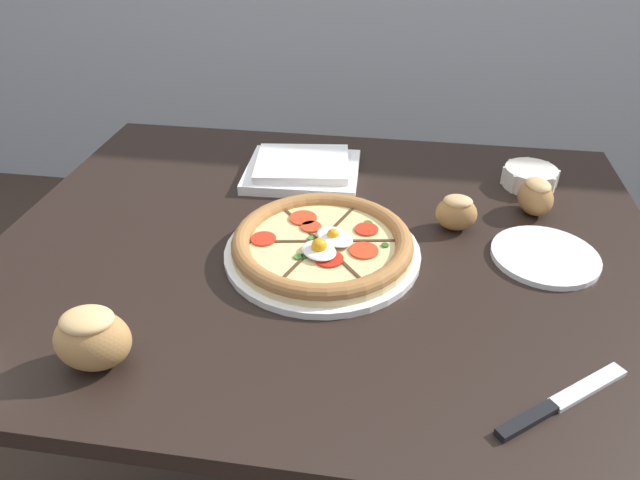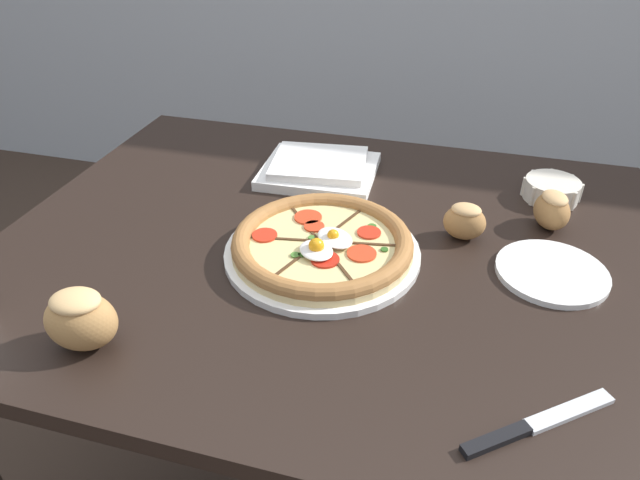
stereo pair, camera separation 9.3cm
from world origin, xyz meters
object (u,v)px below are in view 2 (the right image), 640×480
(dining_table, at_px, (329,289))
(knife_main, at_px, (537,424))
(side_saucer, at_px, (552,271))
(bread_piece_mid, at_px, (465,221))
(ramekin_bowl, at_px, (552,189))
(bread_piece_far, at_px, (80,319))
(pizza, at_px, (320,245))
(bread_piece_near, at_px, (552,209))
(napkin_folded, at_px, (319,168))

(dining_table, height_order, knife_main, knife_main)
(side_saucer, bearing_deg, knife_main, -95.97)
(bread_piece_mid, bearing_deg, ramekin_bowl, 50.17)
(dining_table, distance_m, side_saucer, 0.38)
(bread_piece_far, xyz_separation_m, knife_main, (0.58, 0.02, -0.04))
(ramekin_bowl, bearing_deg, pizza, -141.29)
(bread_piece_near, height_order, bread_piece_mid, bread_piece_near)
(pizza, xyz_separation_m, bread_piece_far, (-0.25, -0.29, 0.03))
(ramekin_bowl, height_order, knife_main, ramekin_bowl)
(napkin_folded, bearing_deg, pizza, -74.08)
(napkin_folded, xyz_separation_m, bread_piece_near, (0.45, -0.08, 0.02))
(napkin_folded, bearing_deg, knife_main, -52.64)
(napkin_folded, bearing_deg, side_saucer, -27.21)
(bread_piece_near, bearing_deg, ramekin_bowl, 85.35)
(pizza, height_order, bread_piece_mid, bread_piece_mid)
(bread_piece_mid, height_order, bread_piece_far, bread_piece_far)
(knife_main, bearing_deg, napkin_folded, 89.01)
(dining_table, xyz_separation_m, ramekin_bowl, (0.37, 0.26, 0.13))
(bread_piece_near, xyz_separation_m, bread_piece_far, (-0.61, -0.48, 0.01))
(ramekin_bowl, relative_size, knife_main, 0.63)
(napkin_folded, xyz_separation_m, bread_piece_far, (-0.17, -0.56, 0.03))
(dining_table, xyz_separation_m, bread_piece_far, (-0.25, -0.33, 0.15))
(pizza, relative_size, napkin_folded, 1.37)
(bread_piece_far, relative_size, side_saucer, 0.60)
(knife_main, distance_m, side_saucer, 0.31)
(ramekin_bowl, bearing_deg, bread_piece_near, -94.65)
(bread_piece_mid, relative_size, bread_piece_far, 0.71)
(side_saucer, bearing_deg, ramekin_bowl, 87.51)
(napkin_folded, distance_m, knife_main, 0.68)
(ramekin_bowl, bearing_deg, dining_table, -145.51)
(dining_table, bearing_deg, pizza, -94.61)
(napkin_folded, relative_size, knife_main, 1.34)
(knife_main, bearing_deg, ramekin_bowl, 47.23)
(bread_piece_far, bearing_deg, side_saucer, 28.56)
(napkin_folded, relative_size, bread_piece_mid, 3.20)
(dining_table, relative_size, side_saucer, 6.54)
(bread_piece_mid, distance_m, side_saucer, 0.16)
(pizza, height_order, side_saucer, pizza)
(bread_piece_near, bearing_deg, bread_piece_far, -142.05)
(napkin_folded, distance_m, bread_piece_far, 0.59)
(bread_piece_near, bearing_deg, napkin_folded, 169.53)
(bread_piece_mid, bearing_deg, bread_piece_far, -139.37)
(dining_table, distance_m, napkin_folded, 0.27)
(bread_piece_mid, relative_size, side_saucer, 0.43)
(pizza, distance_m, bread_piece_far, 0.38)
(ramekin_bowl, xyz_separation_m, knife_main, (-0.04, -0.57, -0.02))
(pizza, height_order, bread_piece_near, bread_piece_near)
(napkin_folded, height_order, bread_piece_mid, bread_piece_mid)
(pizza, relative_size, bread_piece_near, 3.51)
(side_saucer, bearing_deg, napkin_folded, 152.79)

